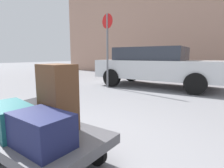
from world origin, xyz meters
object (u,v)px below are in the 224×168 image
(parked_car, at_px, (155,66))
(suitcase_black_stacked_top, at_px, (39,112))
(duffel_bag_teal_center, at_px, (11,118))
(no_parking_sign, at_px, (107,43))
(luggage_cart, at_px, (45,139))
(duffel_bag_navy_front_right, at_px, (41,130))
(suitcase_brown_rear_left, at_px, (58,98))

(parked_car, bearing_deg, suitcase_black_stacked_top, -83.13)
(duffel_bag_teal_center, relative_size, no_parking_sign, 0.24)
(luggage_cart, distance_m, duffel_bag_navy_front_right, 0.36)
(duffel_bag_navy_front_right, distance_m, parked_car, 5.68)
(duffel_bag_teal_center, bearing_deg, suitcase_black_stacked_top, 102.97)
(suitcase_brown_rear_left, xyz_separation_m, suitcase_black_stacked_top, (-0.37, 0.01, -0.23))
(suitcase_black_stacked_top, distance_m, no_parking_sign, 4.59)
(duffel_bag_navy_front_right, relative_size, suitcase_brown_rear_left, 0.78)
(suitcase_brown_rear_left, relative_size, no_parking_sign, 0.27)
(no_parking_sign, bearing_deg, suitcase_brown_rear_left, -60.23)
(parked_car, xyz_separation_m, no_parking_sign, (-1.31, -1.19, 0.80))
(duffel_bag_teal_center, bearing_deg, duffel_bag_navy_front_right, 8.74)
(luggage_cart, height_order, suitcase_brown_rear_left, suitcase_brown_rear_left)
(suitcase_brown_rear_left, bearing_deg, duffel_bag_navy_front_right, -55.79)
(luggage_cart, bearing_deg, suitcase_black_stacked_top, 153.22)
(luggage_cart, distance_m, parked_car, 5.47)
(luggage_cart, bearing_deg, duffel_bag_teal_center, -150.70)
(duffel_bag_navy_front_right, distance_m, duffel_bag_teal_center, 0.53)
(duffel_bag_navy_front_right, height_order, suitcase_black_stacked_top, duffel_bag_navy_front_right)
(suitcase_black_stacked_top, bearing_deg, parked_car, 91.93)
(luggage_cart, height_order, duffel_bag_teal_center, duffel_bag_teal_center)
(no_parking_sign, bearing_deg, luggage_cart, -61.63)
(luggage_cart, height_order, parked_car, parked_car)
(suitcase_black_stacked_top, bearing_deg, no_parking_sign, 110.78)
(parked_car, distance_m, no_parking_sign, 1.94)
(suitcase_black_stacked_top, relative_size, duffel_bag_teal_center, 0.84)
(duffel_bag_navy_front_right, relative_size, parked_car, 0.12)
(no_parking_sign, bearing_deg, suitcase_black_stacked_top, -64.28)
(luggage_cart, bearing_deg, suitcase_brown_rear_left, 71.61)
(suitcase_black_stacked_top, height_order, duffel_bag_teal_center, duffel_bag_teal_center)
(duffel_bag_teal_center, height_order, parked_car, parked_car)
(luggage_cart, xyz_separation_m, duffel_bag_navy_front_right, (0.23, -0.18, 0.22))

